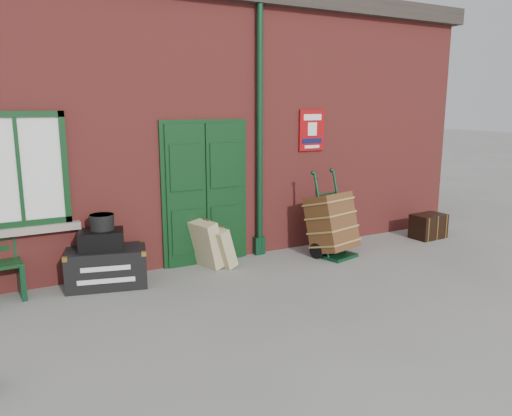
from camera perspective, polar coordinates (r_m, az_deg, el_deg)
ground at (r=6.98m, az=1.46°, el=-9.05°), size 80.00×80.00×0.00m
station_building at (r=9.71m, az=-9.09°, el=9.71°), size 10.30×4.30×4.36m
houdini_trunk at (r=7.26m, az=-16.69°, el=-6.51°), size 1.18×0.83×0.53m
strongbox at (r=7.14m, az=-17.27°, el=-3.50°), size 0.68×0.56×0.27m
hatbox at (r=7.12m, az=-17.20°, el=-1.55°), size 0.39×0.39×0.21m
suitcase_back at (r=7.73m, az=-5.70°, el=-4.11°), size 0.49×0.59×0.75m
suitcase_front at (r=7.73m, az=-4.17°, el=-4.49°), size 0.47×0.54×0.65m
porter_trolley at (r=8.36m, az=8.66°, el=-1.81°), size 0.83×0.87×1.40m
dark_trunk at (r=9.98m, az=19.09°, el=-1.96°), size 0.65×0.45×0.46m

